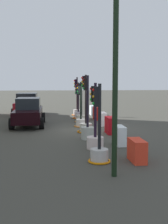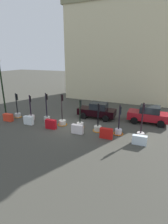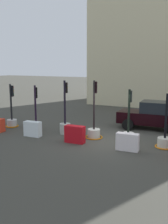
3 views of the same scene
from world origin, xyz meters
name	(u,v)px [view 3 (image 3 of 3)]	position (x,y,z in m)	size (l,w,h in m)	color
ground_plane	(108,141)	(0.00, 0.00, 0.00)	(120.00, 120.00, 0.00)	#3F3E36
traffic_light_0	(12,119)	(-6.73, 0.26, 0.49)	(0.81, 0.81, 2.77)	beige
traffic_light_1	(36,122)	(-4.75, 0.15, 0.51)	(0.71, 0.71, 2.77)	beige
traffic_light_2	(65,123)	(-2.77, 0.28, 0.63)	(0.62, 0.62, 3.11)	#B2B5AB
traffic_light_3	(94,129)	(-0.89, 0.19, 0.48)	(0.97, 0.97, 3.16)	beige
traffic_light_4	(128,133)	(1.02, 0.32, 0.48)	(0.85, 0.85, 2.76)	silver
traffic_light_5	(165,139)	(2.91, 0.14, 0.42)	(0.93, 0.93, 2.65)	beige
construction_barrier_1	(33,129)	(-4.12, -1.03, 0.43)	(1.00, 0.43, 0.85)	white
construction_barrier_2	(75,134)	(-1.41, -1.08, 0.45)	(1.05, 0.44, 0.90)	red
construction_barrier_3	(127,142)	(1.39, -1.10, 0.41)	(1.07, 0.41, 0.83)	silver
car_black_sedan	(153,116)	(1.65, 3.57, 0.85)	(4.20, 2.08, 1.75)	black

